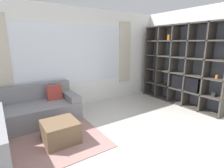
{
  "coord_description": "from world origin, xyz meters",
  "views": [
    {
      "loc": [
        -1.81,
        -1.63,
        1.78
      ],
      "look_at": [
        0.36,
        1.6,
        0.85
      ],
      "focal_mm": 28.0,
      "sensor_mm": 36.0,
      "label": 1
    }
  ],
  "objects": [
    {
      "name": "ground_plane",
      "position": [
        0.0,
        0.0,
        0.0
      ],
      "size": [
        16.0,
        16.0,
        0.0
      ],
      "primitive_type": "plane",
      "color": "beige"
    },
    {
      "name": "wall_back",
      "position": [
        0.0,
        2.94,
        1.36
      ],
      "size": [
        6.85,
        0.11,
        2.7
      ],
      "color": "white",
      "rests_on": "ground_plane"
    },
    {
      "name": "couch_main",
      "position": [
        -1.22,
        2.42,
        0.29
      ],
      "size": [
        1.92,
        0.97,
        0.81
      ],
      "color": "gray",
      "rests_on": "ground_plane"
    },
    {
      "name": "area_rug",
      "position": [
        -1.55,
        1.43,
        0.01
      ],
      "size": [
        2.7,
        1.71,
        0.01
      ],
      "primitive_type": "cube",
      "color": "gray",
      "rests_on": "ground_plane"
    },
    {
      "name": "shelving_unit",
      "position": [
        2.66,
        1.4,
        1.13
      ],
      "size": [
        0.4,
        2.55,
        2.28
      ],
      "color": "#515660",
      "rests_on": "ground_plane"
    },
    {
      "name": "ottoman",
      "position": [
        -0.98,
        1.29,
        0.2
      ],
      "size": [
        0.6,
        0.59,
        0.4
      ],
      "color": "brown",
      "rests_on": "ground_plane"
    },
    {
      "name": "wall_right",
      "position": [
        2.86,
        1.45,
        1.35
      ],
      "size": [
        0.07,
        4.11,
        2.7
      ],
      "primitive_type": "cube",
      "color": "white",
      "rests_on": "ground_plane"
    }
  ]
}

